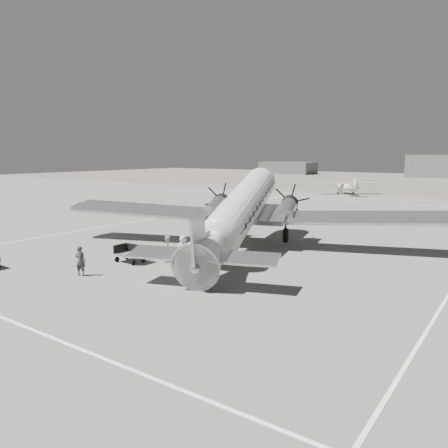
{
  "coord_description": "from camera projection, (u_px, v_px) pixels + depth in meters",
  "views": [
    {
      "loc": [
        14.79,
        -22.93,
        6.81
      ],
      "look_at": [
        -1.7,
        0.51,
        2.2
      ],
      "focal_mm": 35.0,
      "sensor_mm": 36.0,
      "label": 1
    }
  ],
  "objects": [
    {
      "name": "ground",
      "position": [
        241.0,
        261.0,
        28.0
      ],
      "size": [
        260.0,
        260.0,
        0.0
      ],
      "primitive_type": "plane",
      "color": "slate",
      "rests_on": "ground"
    },
    {
      "name": "taxi_line_near",
      "position": [
        42.0,
        334.0,
        16.7
      ],
      "size": [
        60.0,
        0.15,
        0.01
      ],
      "primitive_type": "cube",
      "color": "white",
      "rests_on": "ground"
    },
    {
      "name": "taxi_line_right",
      "position": [
        448.0,
        296.0,
        21.18
      ],
      "size": [
        0.15,
        80.0,
        0.01
      ],
      "primitive_type": "cube",
      "color": "white",
      "rests_on": "ground"
    },
    {
      "name": "taxi_line_left",
      "position": [
        150.0,
        219.0,
        46.3
      ],
      "size": [
        0.15,
        60.0,
        0.01
      ],
      "primitive_type": "cube",
      "color": "white",
      "rests_on": "ground"
    },
    {
      "name": "taxi_line_horizon",
      "position": [
        398.0,
        204.0,
        60.3
      ],
      "size": [
        90.0,
        0.15,
        0.01
      ],
      "primitive_type": "cube",
      "color": "white",
      "rests_on": "ground"
    },
    {
      "name": "shed_secondary",
      "position": [
        288.0,
        168.0,
        151.79
      ],
      "size": [
        18.0,
        10.0,
        4.0
      ],
      "primitive_type": "cube",
      "color": "#4F4F4F",
      "rests_on": "ground"
    },
    {
      "name": "dc3_airliner",
      "position": [
        240.0,
        212.0,
        30.55
      ],
      "size": [
        34.3,
        28.94,
        5.55
      ],
      "primitive_type": null,
      "rotation": [
        0.0,
        0.0,
        0.35
      ],
      "color": "silver",
      "rests_on": "ground"
    },
    {
      "name": "light_plane_left",
      "position": [
        346.0,
        188.0,
        74.2
      ],
      "size": [
        13.88,
        13.53,
        2.24
      ],
      "primitive_type": null,
      "rotation": [
        0.0,
        0.0,
        0.66
      ],
      "color": "silver",
      "rests_on": "ground"
    },
    {
      "name": "baggage_cart_near",
      "position": [
        130.0,
        254.0,
        27.67
      ],
      "size": [
        1.92,
        1.36,
        1.08
      ],
      "primitive_type": null,
      "rotation": [
        0.0,
        0.0,
        0.0
      ],
      "color": "#4F4F4F",
      "rests_on": "ground"
    },
    {
      "name": "ground_crew",
      "position": [
        80.0,
        261.0,
        24.58
      ],
      "size": [
        0.73,
        0.61,
        1.7
      ],
      "primitive_type": "imported",
      "rotation": [
        0.0,
        0.0,
        3.51
      ],
      "color": "#2E2E2E",
      "rests_on": "ground"
    },
    {
      "name": "ramp_agent",
      "position": [
        168.0,
        249.0,
        27.66
      ],
      "size": [
        0.79,
        0.94,
        1.71
      ],
      "primitive_type": "imported",
      "rotation": [
        0.0,
        0.0,
        1.76
      ],
      "color": "silver",
      "rests_on": "ground"
    },
    {
      "name": "passenger",
      "position": [
        183.0,
        249.0,
        27.65
      ],
      "size": [
        0.81,
        0.98,
        1.72
      ],
      "primitive_type": "imported",
      "rotation": [
        0.0,
        0.0,
        1.2
      ],
      "color": "silver",
      "rests_on": "ground"
    }
  ]
}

